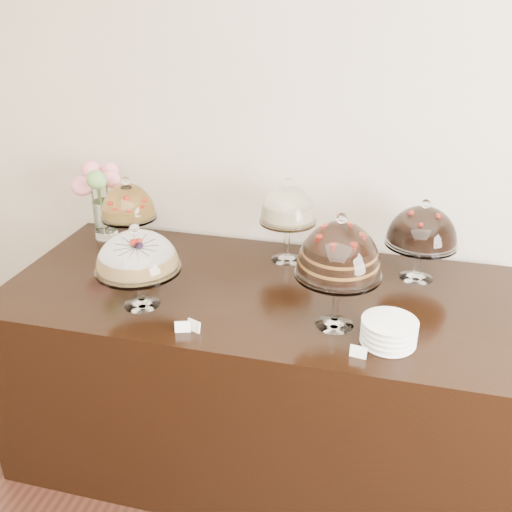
% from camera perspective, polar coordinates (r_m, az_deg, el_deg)
% --- Properties ---
extents(wall_back, '(5.00, 0.04, 3.00)m').
position_cam_1_polar(wall_back, '(2.72, 10.26, 12.60)').
color(wall_back, beige).
rests_on(wall_back, ground).
extents(display_counter, '(2.20, 1.00, 0.90)m').
position_cam_1_polar(display_counter, '(2.72, 0.27, -11.63)').
color(display_counter, black).
rests_on(display_counter, ground).
extents(cake_stand_sugar_sponge, '(0.34, 0.34, 0.36)m').
position_cam_1_polar(cake_stand_sugar_sponge, '(2.30, -11.81, 0.12)').
color(cake_stand_sugar_sponge, white).
rests_on(cake_stand_sugar_sponge, display_counter).
extents(cake_stand_choco_layer, '(0.32, 0.32, 0.46)m').
position_cam_1_polar(cake_stand_choco_layer, '(2.10, 8.31, 0.27)').
color(cake_stand_choco_layer, white).
rests_on(cake_stand_choco_layer, display_counter).
extents(cake_stand_cheesecake, '(0.27, 0.27, 0.41)m').
position_cam_1_polar(cake_stand_cheesecake, '(2.63, 3.23, 4.85)').
color(cake_stand_cheesecake, white).
rests_on(cake_stand_cheesecake, display_counter).
extents(cake_stand_dark_choco, '(0.31, 0.31, 0.37)m').
position_cam_1_polar(cake_stand_dark_choco, '(2.57, 16.31, 2.59)').
color(cake_stand_dark_choco, white).
rests_on(cake_stand_dark_choco, display_counter).
extents(cake_stand_fruit_tart, '(0.27, 0.27, 0.37)m').
position_cam_1_polar(cake_stand_fruit_tart, '(2.84, -12.68, 5.05)').
color(cake_stand_fruit_tart, white).
rests_on(cake_stand_fruit_tart, display_counter).
extents(flower_vase, '(0.23, 0.27, 0.40)m').
position_cam_1_polar(flower_vase, '(2.99, -15.39, 6.09)').
color(flower_vase, white).
rests_on(flower_vase, display_counter).
extents(plate_stack, '(0.20, 0.20, 0.09)m').
position_cam_1_polar(plate_stack, '(2.15, 13.14, -7.40)').
color(plate_stack, white).
rests_on(plate_stack, display_counter).
extents(price_card_left, '(0.06, 0.03, 0.04)m').
position_cam_1_polar(price_card_left, '(2.19, -7.34, -7.04)').
color(price_card_left, white).
rests_on(price_card_left, display_counter).
extents(price_card_right, '(0.06, 0.02, 0.04)m').
position_cam_1_polar(price_card_right, '(2.06, 10.19, -9.42)').
color(price_card_right, white).
rests_on(price_card_right, display_counter).
extents(price_card_extra, '(0.06, 0.04, 0.04)m').
position_cam_1_polar(price_card_extra, '(2.19, -6.24, -6.95)').
color(price_card_extra, white).
rests_on(price_card_extra, display_counter).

